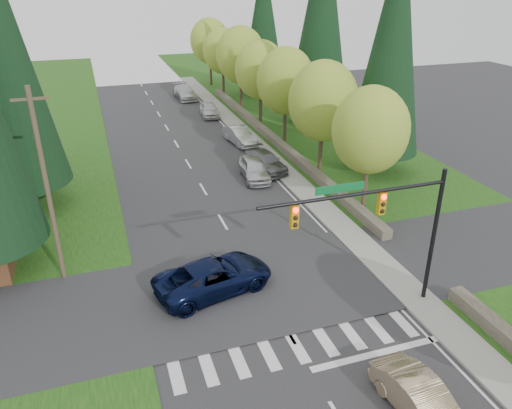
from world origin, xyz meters
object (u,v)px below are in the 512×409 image
sedan_champagne (422,401)px  suv_navy (214,276)px  parked_car_e (185,92)px  parked_car_a (254,169)px  parked_car_b (265,161)px  parked_car_d (209,110)px  parked_car_c (240,135)px

sedan_champagne → suv_navy: suv_navy is taller
parked_car_e → sedan_champagne: bearing=-94.3°
parked_car_a → parked_car_e: size_ratio=0.85×
parked_car_b → parked_car_e: parked_car_e is taller
parked_car_d → parked_car_a: bearing=-88.0°
sedan_champagne → parked_car_b: size_ratio=0.87×
sedan_champagne → suv_navy: (-5.13, 9.88, 0.11)m
parked_car_b → parked_car_a: bearing=-141.7°
suv_navy → parked_car_d: 32.76m
parked_car_b → parked_car_d: bearing=84.1°
suv_navy → parked_car_c: (7.93, 21.87, -0.05)m
sedan_champagne → parked_car_d: 41.84m
parked_car_d → parked_car_e: 9.00m
parked_car_a → parked_car_b: 2.01m
parked_car_a → parked_car_b: parked_car_a is taller
parked_car_b → parked_car_d: (-0.44, 17.08, 0.02)m
parked_car_a → parked_car_b: bearing=51.5°
sedan_champagne → parked_car_b: parked_car_b is taller
suv_navy → parked_car_d: size_ratio=1.36×
suv_navy → parked_car_c: suv_navy is taller
suv_navy → parked_car_c: 23.26m
parked_car_d → parked_car_c: bearing=-82.5°
parked_car_a → suv_navy: bearing=-110.2°
parked_car_a → parked_car_e: bearing=95.7°
parked_car_b → parked_car_c: bearing=82.6°
suv_navy → parked_car_a: size_ratio=1.29×
parked_car_c → parked_car_d: size_ratio=1.07×
parked_car_d → parked_car_e: size_ratio=0.81×
suv_navy → parked_car_b: (7.93, 14.82, -0.10)m
suv_navy → parked_car_a: suv_navy is taller
parked_car_a → parked_car_c: bearing=86.5°
parked_car_d → parked_car_e: bearing=100.7°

